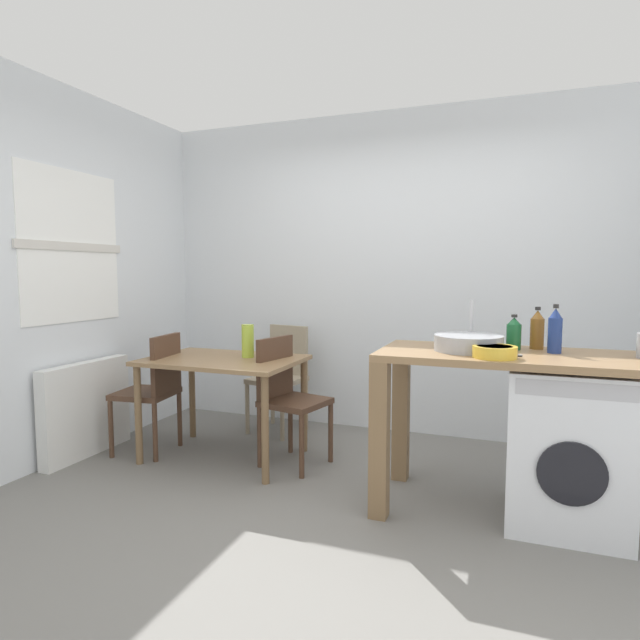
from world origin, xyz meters
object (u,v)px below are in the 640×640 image
Objects in this scene: dining_table at (223,371)px; mixing_bowl at (495,351)px; chair_opposite at (287,393)px; chair_spare_by_wall at (282,372)px; bottle_squat_brown at (537,330)px; bottle_clear_small at (555,331)px; chair_person_seat at (154,386)px; vase at (248,341)px; bottle_tall_green at (514,334)px; washing_machine at (566,446)px.

mixing_bowl is at bearing -12.96° from dining_table.
chair_opposite is 0.79m from chair_spare_by_wall.
bottle_squat_brown is 0.91× the size of bottle_clear_small.
bottle_squat_brown is at bearing -0.50° from dining_table.
vase reaches higher than chair_person_seat.
bottle_squat_brown reaches higher than dining_table.
chair_spare_by_wall reaches higher than dining_table.
bottle_clear_small is 1.20× the size of mixing_bowl.
bottle_tall_green is 0.75× the size of bottle_clear_small.
dining_table is 2.01m from bottle_tall_green.
bottle_squat_brown reaches higher than washing_machine.
chair_opposite is (1.02, 0.16, 0.00)m from chair_person_seat.
mixing_bowl is at bearing -17.10° from vase.
washing_machine is 0.66m from bottle_squat_brown.
bottle_tall_green reaches higher than dining_table.
washing_machine is (2.26, -0.24, -0.21)m from dining_table.
chair_person_seat is at bearing 171.96° from mixing_bowl.
vase is at bearing 103.64° from chair_spare_by_wall.
chair_spare_by_wall is 3.33× the size of bottle_clear_small.
washing_machine is (2.81, -0.15, -0.08)m from chair_person_seat.
chair_spare_by_wall is 2.19m from mixing_bowl.
washing_machine is (1.78, -0.30, -0.08)m from chair_opposite.
bottle_squat_brown is 0.48m from mixing_bowl.
chair_opposite is 3.33× the size of bottle_clear_small.
mixing_bowl is (2.43, -0.34, 0.45)m from chair_person_seat.
bottle_squat_brown is 0.16m from bottle_clear_small.
mixing_bowl is 0.93× the size of vase.
bottle_clear_small reaches higher than bottle_squat_brown.
chair_spare_by_wall is (0.11, 0.77, -0.14)m from dining_table.
chair_person_seat reaches higher than washing_machine.
washing_machine is 0.62m from bottle_clear_small.
chair_person_seat is 2.70m from bottle_squat_brown.
chair_spare_by_wall is at bearing 93.09° from vase.
chair_spare_by_wall is at bearing 158.30° from bottle_squat_brown.
dining_table is at bearing 179.50° from bottle_squat_brown.
mixing_bowl is (-0.09, -0.35, -0.06)m from bottle_tall_green.
chair_person_seat is 2.50m from mixing_bowl.
chair_opposite and chair_spare_by_wall have the same top height.
washing_machine is at bearing 165.37° from chair_spare_by_wall.
bottle_clear_small is 0.42m from mixing_bowl.
washing_machine is at bearing -5.97° from dining_table.
mixing_bowl reaches higher than chair_opposite.
chair_spare_by_wall is 3.67× the size of bottle_squat_brown.
vase is (-2.04, 0.25, -0.18)m from bottle_clear_small.
chair_person_seat is at bearing -68.42° from chair_opposite.
chair_person_seat is 1.00× the size of chair_spare_by_wall.
chair_person_seat is 2.79m from bottle_clear_small.
chair_spare_by_wall is 4.45× the size of bottle_tall_green.
mixing_bowl is at bearing -117.56° from bottle_squat_brown.
chair_spare_by_wall is 1.05× the size of washing_machine.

